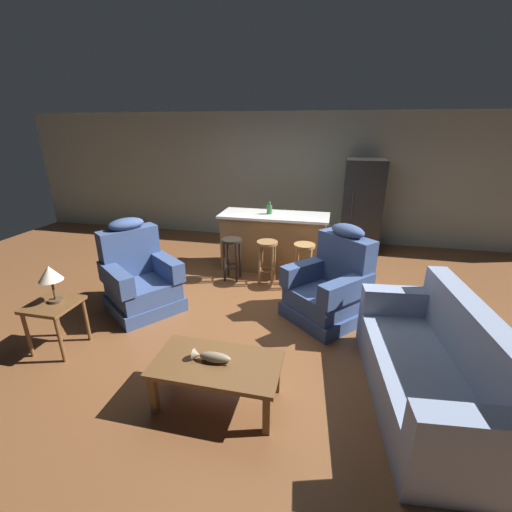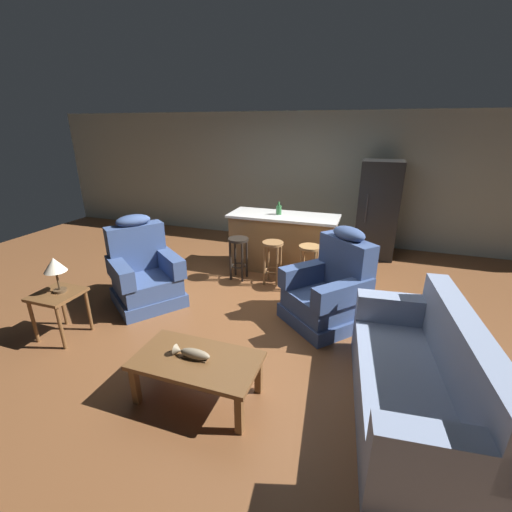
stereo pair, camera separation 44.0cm
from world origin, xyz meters
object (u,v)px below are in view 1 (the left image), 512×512
at_px(recliner_near_lamp, 139,278).
at_px(bar_stool_left, 232,252).
at_px(fish_figurine, 211,357).
at_px(bar_stool_right, 304,257).
at_px(table_lamp, 50,275).
at_px(bar_stool_middle, 267,254).
at_px(end_table, 54,311).
at_px(coffee_table, 217,367).
at_px(bottle_tall_green, 269,209).
at_px(refrigerator, 362,207).
at_px(kitchen_island, 274,241).
at_px(recliner_near_island, 331,287).
at_px(couch, 434,371).

bearing_deg(recliner_near_lamp, bar_stool_left, 86.95).
bearing_deg(fish_figurine, bar_stool_right, 77.84).
xyz_separation_m(table_lamp, bar_stool_middle, (1.88, 2.15, -0.40)).
relative_size(end_table, bar_stool_middle, 0.82).
height_order(coffee_table, end_table, end_table).
xyz_separation_m(end_table, table_lamp, (0.01, 0.04, 0.41)).
height_order(end_table, bar_stool_left, bar_stool_left).
xyz_separation_m(recliner_near_lamp, bottle_tall_green, (1.41, 1.78, 0.61)).
height_order(bar_stool_left, bottle_tall_green, bottle_tall_green).
bearing_deg(bottle_tall_green, bar_stool_right, -44.34).
xyz_separation_m(bar_stool_right, refrigerator, (0.90, 1.83, 0.41)).
height_order(fish_figurine, bar_stool_middle, bar_stool_middle).
bearing_deg(refrigerator, kitchen_island, -140.72).
distance_m(recliner_near_lamp, bar_stool_right, 2.36).
relative_size(recliner_near_island, end_table, 2.14).
relative_size(table_lamp, bar_stool_right, 0.60).
xyz_separation_m(kitchen_island, bottle_tall_green, (-0.09, 0.01, 0.55)).
height_order(recliner_near_island, end_table, recliner_near_island).
bearing_deg(bar_stool_left, bar_stool_middle, 0.00).
height_order(bar_stool_middle, bar_stool_right, same).
relative_size(recliner_near_lamp, refrigerator, 0.68).
relative_size(coffee_table, recliner_near_lamp, 0.92).
relative_size(coffee_table, kitchen_island, 0.61).
relative_size(kitchen_island, bar_stool_left, 2.65).
distance_m(bar_stool_left, bar_stool_right, 1.13).
bearing_deg(end_table, coffee_table, -10.57).
relative_size(fish_figurine, bar_stool_right, 0.50).
relative_size(couch, end_table, 3.53).
bearing_deg(recliner_near_island, coffee_table, 13.57).
distance_m(bar_stool_middle, bottle_tall_green, 0.85).
relative_size(recliner_near_lamp, bottle_tall_green, 5.80).
distance_m(couch, recliner_near_island, 1.60).
bearing_deg(bottle_tall_green, recliner_near_lamp, -128.49).
bearing_deg(fish_figurine, recliner_near_lamp, 137.18).
bearing_deg(couch, bottle_tall_green, -60.57).
height_order(coffee_table, bar_stool_left, bar_stool_left).
bearing_deg(bar_stool_right, fish_figurine, -102.16).
relative_size(fish_figurine, recliner_near_lamp, 0.28).
bearing_deg(kitchen_island, end_table, -123.80).
distance_m(fish_figurine, bottle_tall_green, 3.24).
relative_size(end_table, kitchen_island, 0.31).
bearing_deg(bar_stool_middle, kitchen_island, 90.71).
bearing_deg(recliner_near_island, end_table, -22.97).
distance_m(fish_figurine, table_lamp, 1.98).
xyz_separation_m(fish_figurine, table_lamp, (-1.89, 0.40, 0.41)).
bearing_deg(recliner_near_island, bottle_tall_green, -101.99).
height_order(table_lamp, bar_stool_middle, table_lamp).
bearing_deg(recliner_near_island, fish_figurine, 12.37).
bearing_deg(coffee_table, end_table, 169.43).
bearing_deg(bar_stool_right, coffee_table, -101.17).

